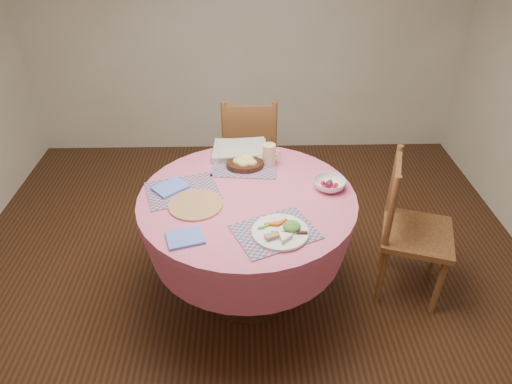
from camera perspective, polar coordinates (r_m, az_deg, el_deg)
The scene contains 16 objects.
ground at distance 3.06m, azimuth -0.96°, elevation -12.20°, with size 4.00×4.00×0.00m, color #331C0F.
room_envelope at distance 2.18m, azimuth -1.41°, elevation 20.83°, with size 4.01×4.01×2.71m.
dining_table at distance 2.69m, azimuth -1.07°, elevation -3.98°, with size 1.24×1.24×0.75m.
chair_right at distance 2.93m, azimuth 18.63°, elevation -4.14°, with size 0.53×0.54×0.93m.
chair_back at distance 3.56m, azimuth -0.83°, elevation 5.28°, with size 0.44×0.42×0.95m.
placemat_front at distance 2.32m, azimuth 2.42°, elevation -5.00°, with size 0.40×0.30×0.01m, color #12646A.
placemat_left at distance 2.65m, azimuth -9.15°, elevation 0.18°, with size 0.40×0.30×0.01m, color #12646A.
placemat_back at distance 2.86m, azimuth -1.37°, elevation 3.34°, with size 0.40×0.30×0.01m, color #12646A.
wicker_trivet at distance 2.52m, azimuth -7.56°, elevation -1.57°, with size 0.30×0.30×0.01m, color #A16A46.
napkin_near at distance 2.30m, azimuth -8.84°, elevation -5.68°, with size 0.18×0.14×0.01m, color #5B78EA.
napkin_far at distance 2.67m, azimuth -10.66°, elevation 0.56°, with size 0.18×0.14×0.01m, color #5B78EA.
dinner_plate at distance 2.29m, azimuth 3.22°, elevation -4.93°, with size 0.29×0.29×0.05m.
bread_bowl at distance 2.82m, azimuth -1.39°, elevation 3.69°, with size 0.23×0.23×0.08m.
latte_mug at distance 2.83m, azimuth 1.69°, elevation 4.67°, with size 0.12×0.08×0.14m.
fruit_bowl at distance 2.66m, azimuth 9.14°, elevation 0.97°, with size 0.20×0.20×0.06m.
newspaper_stack at distance 2.99m, azimuth -2.01°, elevation 5.28°, with size 0.37×0.29×0.04m.
Camera 1 is at (-0.00, -2.12, 2.21)m, focal length 32.00 mm.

